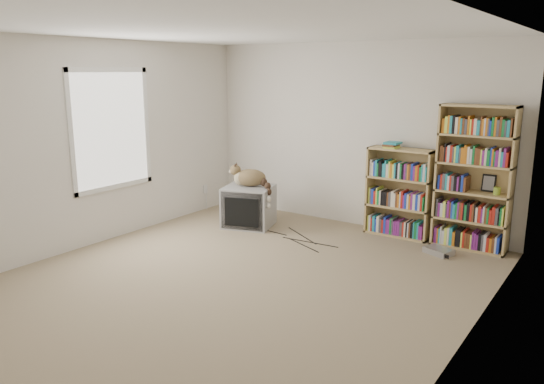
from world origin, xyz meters
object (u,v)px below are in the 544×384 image
Objects in this scene: dvd_player at (439,251)px; bookcase_tall at (474,182)px; cat at (253,180)px; bookcase_short at (400,196)px; crt_tv at (249,206)px.

bookcase_tall is at bearing 83.04° from dvd_player.
bookcase_short is at bearing -3.66° from cat.
dvd_player is at bearing -117.37° from bookcase_tall.
bookcase_short is at bearing 167.61° from dvd_player.
bookcase_tall is 0.93m from dvd_player.
bookcase_tall is 1.51× the size of bookcase_short.
cat reaches higher than crt_tv.
bookcase_tall is (2.73, 0.76, 0.18)m from cat.
crt_tv is at bearing -164.19° from bookcase_tall.
bookcase_short reaches higher than cat.
dvd_player is (-0.23, -0.44, -0.79)m from bookcase_tall.
bookcase_tall is at bearing -2.27° from crt_tv.
bookcase_tall reaches higher than cat.
bookcase_short is at bearing 179.93° from bookcase_tall.
bookcase_short is 0.95m from dvd_player.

